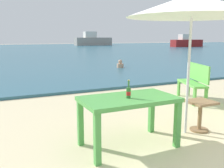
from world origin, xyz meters
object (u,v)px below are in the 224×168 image
(boat_sailboat, at_px, (93,40))
(boat_cargo_ship, at_px, (186,42))
(side_table_wood, at_px, (200,111))
(bench_green_left, at_px, (195,80))
(swimmer_person, at_px, (120,65))
(patio_umbrella, at_px, (192,6))
(beer_bottle_amber, at_px, (129,92))
(picnic_table_green, at_px, (129,104))

(boat_sailboat, xyz_separation_m, boat_cargo_ship, (11.01, -13.20, -0.20))
(side_table_wood, xyz_separation_m, bench_green_left, (1.46, 1.71, 0.19))
(bench_green_left, relative_size, swimmer_person, 3.05)
(patio_umbrella, xyz_separation_m, side_table_wood, (0.29, -0.03, -1.76))
(boat_cargo_ship, bearing_deg, swimmer_person, -137.53)
(side_table_wood, relative_size, swimmer_person, 1.32)
(beer_bottle_amber, distance_m, boat_sailboat, 44.90)
(side_table_wood, relative_size, bench_green_left, 0.43)
(patio_umbrella, bearing_deg, swimmer_person, 70.25)
(boat_sailboat, bearing_deg, boat_cargo_ship, -50.18)
(patio_umbrella, distance_m, swimmer_person, 8.96)
(boat_sailboat, relative_size, boat_cargo_ship, 1.28)
(swimmer_person, xyz_separation_m, boat_sailboat, (11.45, 33.76, 0.75))
(boat_sailboat, bearing_deg, bench_green_left, -107.44)
(picnic_table_green, relative_size, side_table_wood, 2.59)
(bench_green_left, relative_size, boat_sailboat, 0.18)
(boat_cargo_ship, bearing_deg, patio_umbrella, -131.43)
(bench_green_left, bearing_deg, patio_umbrella, -136.10)
(picnic_table_green, relative_size, patio_umbrella, 0.61)
(picnic_table_green, bearing_deg, side_table_wood, 0.97)
(side_table_wood, bearing_deg, boat_cargo_ship, 48.92)
(beer_bottle_amber, relative_size, boat_cargo_ship, 0.05)
(bench_green_left, bearing_deg, side_table_wood, -130.48)
(beer_bottle_amber, bearing_deg, swimmer_person, 63.58)
(patio_umbrella, relative_size, swimmer_person, 5.61)
(bench_green_left, height_order, boat_sailboat, boat_sailboat)
(side_table_wood, distance_m, bench_green_left, 2.26)
(patio_umbrella, relative_size, side_table_wood, 4.26)
(beer_bottle_amber, height_order, boat_sailboat, boat_sailboat)
(boat_sailboat, bearing_deg, swimmer_person, -108.74)
(patio_umbrella, bearing_deg, beer_bottle_amber, -175.11)
(beer_bottle_amber, xyz_separation_m, side_table_wood, (1.47, 0.07, -0.50))
(side_table_wood, distance_m, boat_sailboat, 44.35)
(beer_bottle_amber, bearing_deg, boat_sailboat, 69.67)
(boat_sailboat, height_order, boat_cargo_ship, boat_sailboat)
(boat_cargo_ship, bearing_deg, bench_green_left, -131.12)
(swimmer_person, bearing_deg, picnic_table_green, -116.37)
(picnic_table_green, xyz_separation_m, boat_cargo_ship, (26.57, 28.86, 0.14))
(picnic_table_green, bearing_deg, beer_bottle_amber, -123.71)
(beer_bottle_amber, height_order, patio_umbrella, patio_umbrella)
(picnic_table_green, xyz_separation_m, swimmer_person, (4.11, 8.30, -0.41))
(patio_umbrella, xyz_separation_m, boat_sailboat, (14.41, 42.00, -1.13))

